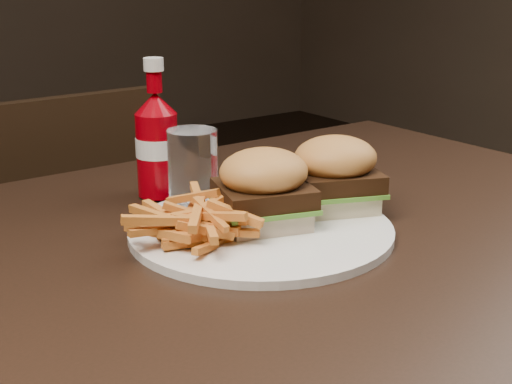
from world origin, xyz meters
TOP-DOWN VIEW (x-y plane):
  - dining_table at (0.00, 0.00)m, footprint 1.20×0.80m
  - chair_far at (0.00, 0.72)m, footprint 0.40×0.40m
  - plate at (0.03, 0.01)m, footprint 0.32×0.32m
  - sandwich_half_a at (0.03, 0.01)m, footprint 0.12×0.11m
  - sandwich_half_b at (0.15, 0.01)m, footprint 0.12×0.12m
  - fries_pile at (-0.05, 0.02)m, footprint 0.13×0.13m
  - ketchup_bottle at (0.00, 0.21)m, footprint 0.07×0.07m
  - tumbler at (0.01, 0.14)m, footprint 0.07×0.07m

SIDE VIEW (x-z plane):
  - chair_far at x=0.00m, z-range 0.41..0.45m
  - dining_table at x=0.00m, z-range 0.71..0.75m
  - plate at x=0.03m, z-range 0.75..0.76m
  - sandwich_half_a at x=0.03m, z-range 0.76..0.78m
  - sandwich_half_b at x=0.15m, z-range 0.76..0.78m
  - fries_pile at x=-0.05m, z-range 0.76..0.81m
  - tumbler at x=0.01m, z-range 0.75..0.86m
  - ketchup_bottle at x=0.00m, z-range 0.75..0.87m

